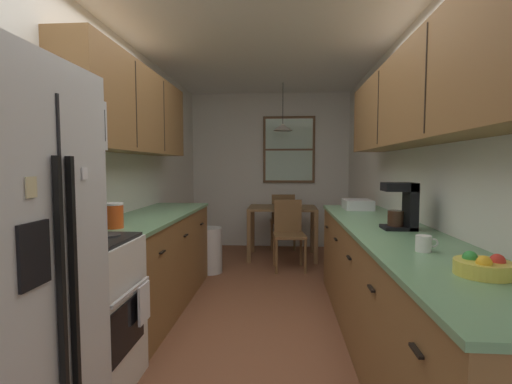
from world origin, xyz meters
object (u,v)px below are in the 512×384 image
(microwave_over_range, at_px, (49,121))
(dining_chair_far, at_px, (283,219))
(trash_bin, at_px, (210,250))
(dining_table, at_px, (282,215))
(coffee_maker, at_px, (403,205))
(stove_range, at_px, (75,316))
(dish_rack, at_px, (358,205))
(fruit_bowl, at_px, (483,266))
(mug_by_coffeemaker, at_px, (424,243))
(storage_canister, at_px, (114,215))
(dining_chair_near, at_px, (289,231))

(microwave_over_range, bearing_deg, dining_chair_far, 71.19)
(dining_chair_far, height_order, trash_bin, dining_chair_far)
(dining_table, distance_m, trash_bin, 1.28)
(microwave_over_range, distance_m, trash_bin, 2.86)
(dining_table, distance_m, coffee_maker, 2.87)
(stove_range, relative_size, dish_rack, 3.24)
(stove_range, bearing_deg, dish_rack, 42.85)
(dining_table, height_order, fruit_bowl, fruit_bowl)
(stove_range, height_order, dining_chair_far, stove_range)
(dining_table, height_order, dining_chair_far, dining_chair_far)
(mug_by_coffeemaker, bearing_deg, storage_canister, 163.24)
(coffee_maker, xyz_separation_m, mug_by_coffeemaker, (-0.11, -0.69, -0.13))
(dining_chair_near, bearing_deg, dish_rack, -53.08)
(stove_range, bearing_deg, dining_table, 70.09)
(fruit_bowl, height_order, dish_rack, dish_rack)
(coffee_maker, relative_size, dish_rack, 0.98)
(trash_bin, relative_size, dish_rack, 1.68)
(trash_bin, relative_size, mug_by_coffeemaker, 4.91)
(stove_range, xyz_separation_m, dining_chair_near, (1.29, 2.78, 0.03))
(dining_chair_near, distance_m, coffee_maker, 2.35)
(storage_canister, bearing_deg, trash_bin, 81.32)
(fruit_bowl, bearing_deg, coffee_maker, 88.41)
(coffee_maker, distance_m, fruit_bowl, 1.11)
(dining_chair_far, xyz_separation_m, coffee_maker, (0.85, -3.26, 0.57))
(stove_range, distance_m, coffee_maker, 2.24)
(dish_rack, bearing_deg, mug_by_coffeemaker, -91.19)
(stove_range, bearing_deg, mug_by_coffeemaker, -1.44)
(microwave_over_range, relative_size, fruit_bowl, 2.79)
(fruit_bowl, bearing_deg, dining_chair_far, 100.65)
(mug_by_coffeemaker, distance_m, dish_rack, 1.90)
(fruit_bowl, bearing_deg, stove_range, 167.13)
(trash_bin, xyz_separation_m, fruit_bowl, (1.74, -2.97, 0.65))
(stove_range, height_order, dining_table, stove_range)
(dining_chair_near, distance_m, dining_chair_far, 1.12)
(storage_canister, xyz_separation_m, mug_by_coffeemaker, (1.96, -0.59, -0.05))
(dining_chair_far, height_order, coffee_maker, coffee_maker)
(trash_bin, bearing_deg, stove_range, -96.70)
(dining_table, height_order, coffee_maker, coffee_maker)
(dining_table, relative_size, trash_bin, 1.72)
(trash_bin, distance_m, storage_canister, 2.11)
(storage_canister, distance_m, dish_rack, 2.39)
(trash_bin, bearing_deg, mug_by_coffeemaker, -57.02)
(trash_bin, height_order, fruit_bowl, fruit_bowl)
(dining_table, xyz_separation_m, dining_chair_near, (0.09, -0.56, -0.13))
(stove_range, height_order, microwave_over_range, microwave_over_range)
(storage_canister, bearing_deg, dish_rack, 33.20)
(dining_chair_far, bearing_deg, microwave_over_range, -108.81)
(storage_canister, bearing_deg, fruit_bowl, -26.24)
(storage_canister, relative_size, dish_rack, 0.54)
(microwave_over_range, distance_m, mug_by_coffeemaker, 2.17)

